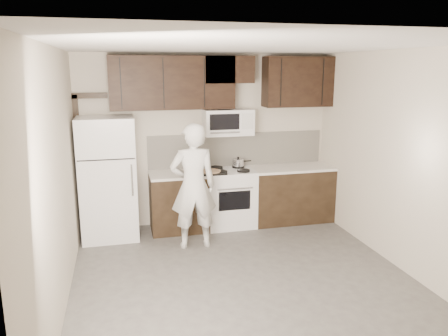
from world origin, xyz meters
name	(u,v)px	position (x,y,z in m)	size (l,w,h in m)	color
floor	(246,283)	(0.00, 0.00, 0.00)	(4.50, 4.50, 0.00)	#4A4745
back_wall	(207,140)	(0.00, 2.25, 1.35)	(4.00, 4.00, 0.00)	beige
ceiling	(249,46)	(0.00, 0.00, 2.70)	(4.50, 4.50, 0.00)	white
counter_run	(248,197)	(0.60, 1.94, 0.46)	(2.95, 0.64, 0.91)	black
stove	(230,198)	(0.30, 1.94, 0.46)	(0.76, 0.66, 0.94)	white
backsplash	(237,149)	(0.50, 2.24, 1.18)	(2.90, 0.02, 0.54)	beige
upper_cabinets	(222,81)	(0.21, 2.08, 2.28)	(3.48, 0.35, 0.78)	black
microwave	(228,122)	(0.30, 2.06, 1.65)	(0.76, 0.42, 0.40)	white
refrigerator	(108,178)	(-1.55, 1.89, 0.90)	(0.80, 0.76, 1.80)	white
door_trim	(82,152)	(-1.92, 2.21, 1.25)	(0.50, 0.08, 2.12)	black
saucepan	(238,163)	(0.48, 2.09, 0.98)	(0.32, 0.19, 0.18)	silver
baking_tray	(211,173)	(-0.03, 1.79, 0.92)	(0.44, 0.33, 0.02)	black
pizza	(211,171)	(-0.03, 1.79, 0.94)	(0.30, 0.30, 0.02)	tan
person	(193,186)	(-0.40, 1.23, 0.88)	(0.64, 0.42, 1.76)	silver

